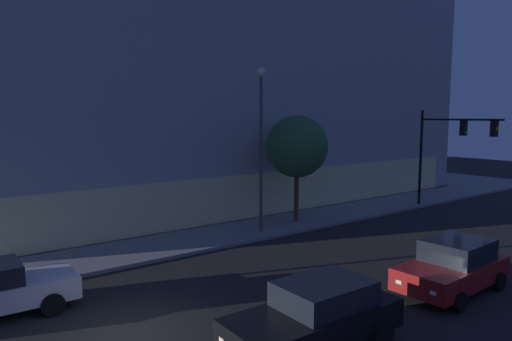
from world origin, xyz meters
The scene contains 7 objects.
ground_plane centered at (0.00, 0.00, 0.00)m, with size 120.00×120.00×0.00m, color black.
modern_building centered at (13.71, 22.09, 10.26)m, with size 36.01×26.17×20.66m.
traffic_light_far_corner centered at (22.24, 3.76, 4.46)m, with size 0.75×5.50×6.15m.
street_lamp_sidewalk centered at (9.66, 6.46, 5.24)m, with size 0.44×0.44×8.13m.
sidewalk_tree centered at (12.55, 7.00, 4.28)m, with size 3.38×3.38×5.83m.
car_black centered at (3.61, -3.59, 0.88)m, with size 4.81×2.23×1.73m.
car_red centered at (10.13, -3.57, 0.87)m, with size 4.49×2.33×1.74m.
Camera 1 is at (-4.41, -11.57, 5.91)m, focal length 32.44 mm.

